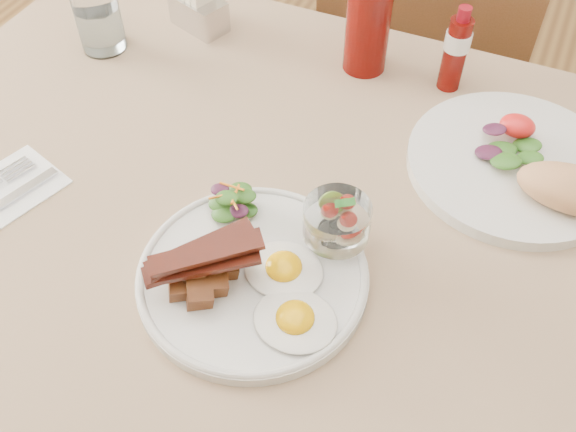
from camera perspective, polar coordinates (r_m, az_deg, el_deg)
name	(u,v)px	position (r m, az deg, el deg)	size (l,w,h in m)	color
table	(310,246)	(0.93, 1.96, -2.67)	(1.33, 0.88, 0.75)	brown
chair_far	(423,69)	(1.49, 11.88, 12.68)	(0.42, 0.42, 0.93)	brown
main_plate	(253,277)	(0.78, -3.15, -5.40)	(0.28, 0.28, 0.02)	silver
fried_eggs	(289,293)	(0.75, 0.11, -6.85)	(0.16, 0.17, 0.03)	silver
bacon_potato_pile	(202,269)	(0.74, -7.65, -4.68)	(0.13, 0.12, 0.06)	brown
side_salad	(232,203)	(0.82, -4.97, 1.19)	(0.07, 0.07, 0.04)	#205015
fruit_cup	(337,221)	(0.76, 4.37, -0.46)	(0.08, 0.08, 0.08)	white
second_plate	(528,168)	(0.94, 20.54, 4.00)	(0.30, 0.30, 0.07)	silver
ketchup_bottle	(369,14)	(1.04, 7.22, 17.39)	(0.08, 0.08, 0.21)	#570804
hot_sauce_bottle	(456,50)	(1.04, 14.69, 14.09)	(0.05, 0.05, 0.14)	#570804
sugar_caddy	(197,7)	(1.17, -8.06, 17.91)	(0.11, 0.08, 0.09)	silver
water_glass	(98,18)	(1.15, -16.51, 16.55)	(0.07, 0.07, 0.13)	white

